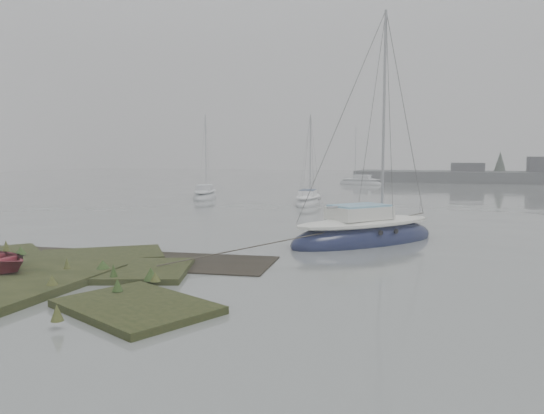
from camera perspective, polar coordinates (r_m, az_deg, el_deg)
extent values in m
plane|color=slate|center=(41.50, 8.03, 0.72)|extent=(160.00, 160.00, 0.00)
cube|color=#424247|center=(71.83, 20.26, 3.61)|extent=(4.00, 3.00, 2.20)
cone|color=#384238|center=(74.08, 23.32, 4.16)|extent=(2.00, 2.00, 3.50)
ellipsoid|color=#121837|center=(21.69, 9.94, -3.47)|extent=(6.34, 6.87, 1.71)
ellipsoid|color=silver|center=(21.59, 9.97, -1.68)|extent=(5.40, 5.88, 0.48)
cube|color=silver|center=(21.34, 9.38, -0.61)|extent=(2.72, 2.82, 0.50)
cube|color=#77ABC7|center=(21.31, 9.39, 0.15)|extent=(2.51, 2.60, 0.08)
cylinder|color=#939399|center=(22.10, 11.95, 9.85)|extent=(0.11, 0.11, 8.07)
cylinder|color=#939399|center=(21.18, 8.98, 0.12)|extent=(1.90, 2.21, 0.09)
ellipsoid|color=silver|center=(37.73, 3.93, 0.40)|extent=(1.88, 4.97, 1.19)
ellipsoid|color=white|center=(37.69, 3.93, 1.12)|extent=(1.53, 4.33, 0.34)
cube|color=white|center=(37.46, 3.88, 1.54)|extent=(1.14, 1.73, 0.35)
cube|color=#1B2C4E|center=(37.44, 3.88, 1.84)|extent=(1.06, 1.59, 0.06)
cylinder|color=#939399|center=(38.19, 4.14, 5.74)|extent=(0.08, 0.08, 5.59)
cylinder|color=#939399|center=(37.31, 3.84, 1.83)|extent=(0.17, 1.96, 0.06)
ellipsoid|color=#9FA4A9|center=(43.05, -7.23, 1.02)|extent=(3.02, 5.45, 1.26)
ellipsoid|color=silver|center=(43.01, -7.23, 1.69)|extent=(2.52, 4.72, 0.36)
cube|color=silver|center=(42.77, -7.29, 2.09)|extent=(1.54, 2.01, 0.37)
cube|color=silver|center=(42.76, -7.29, 2.37)|extent=(1.43, 1.85, 0.06)
cylinder|color=#939399|center=(43.57, -7.14, 5.99)|extent=(0.08, 0.08, 5.93)
cylinder|color=#939399|center=(42.61, -7.33, 2.35)|extent=(0.62, 2.02, 0.07)
ellipsoid|color=#AFB2B8|center=(63.68, 9.49, 2.48)|extent=(5.54, 2.86, 1.28)
ellipsoid|color=silver|center=(63.65, 9.50, 2.94)|extent=(4.80, 2.37, 0.36)
cube|color=silver|center=(63.56, 9.69, 3.22)|extent=(2.02, 1.50, 0.38)
cube|color=silver|center=(63.55, 9.70, 3.41)|extent=(1.85, 1.40, 0.06)
cylinder|color=#939399|center=(63.84, 8.97, 5.90)|extent=(0.08, 0.08, 6.04)
cylinder|color=#939399|center=(63.50, 9.82, 3.41)|extent=(2.08, 0.53, 0.07)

